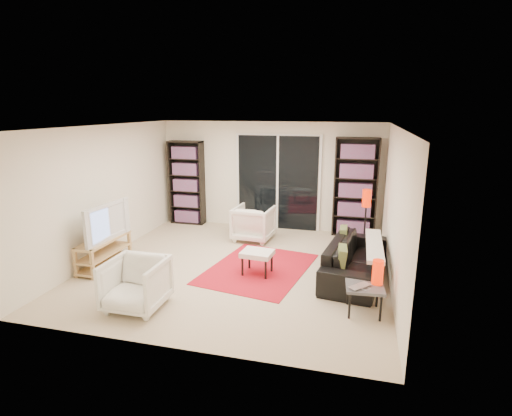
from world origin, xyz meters
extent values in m
plane|color=#C7B091|center=(0.00, 0.00, 0.00)|extent=(5.00, 5.00, 0.00)
cube|color=white|center=(0.00, 2.50, 1.20)|extent=(5.00, 0.02, 2.40)
cube|color=white|center=(0.00, -2.50, 1.20)|extent=(5.00, 0.02, 2.40)
cube|color=white|center=(-2.50, 0.00, 1.20)|extent=(0.02, 5.00, 2.40)
cube|color=white|center=(2.50, 0.00, 1.20)|extent=(0.02, 5.00, 2.40)
cube|color=white|center=(0.00, 0.00, 2.40)|extent=(5.00, 5.00, 0.02)
cube|color=white|center=(0.20, 2.47, 1.05)|extent=(1.92, 0.06, 2.16)
cube|color=black|center=(0.20, 2.44, 1.05)|extent=(1.80, 0.02, 2.10)
cube|color=white|center=(0.20, 2.42, 1.05)|extent=(0.05, 0.02, 2.10)
cube|color=black|center=(-1.95, 2.34, 0.97)|extent=(0.80, 0.30, 1.95)
cube|color=#9F0A59|center=(-1.95, 2.32, 0.97)|extent=(0.70, 0.22, 1.85)
cube|color=black|center=(1.90, 2.34, 1.05)|extent=(0.90, 0.30, 2.10)
cube|color=#9F0A59|center=(1.90, 2.32, 1.05)|extent=(0.80, 0.22, 2.00)
cube|color=#D4B778|center=(-2.25, -0.54, 0.48)|extent=(0.37, 1.17, 0.04)
cube|color=#D4B778|center=(-2.25, -0.54, 0.25)|extent=(0.37, 1.17, 0.03)
cube|color=#D4B778|center=(-2.25, -0.54, 0.06)|extent=(0.37, 1.17, 0.04)
cube|color=#D4B778|center=(-2.41, -1.08, 0.25)|extent=(0.05, 0.05, 0.50)
cube|color=#D4B778|center=(-2.41, 0.00, 0.25)|extent=(0.05, 0.05, 0.50)
cube|color=#D4B778|center=(-2.10, -1.08, 0.25)|extent=(0.05, 0.05, 0.50)
cube|color=#D4B778|center=(-2.10, 0.00, 0.25)|extent=(0.05, 0.05, 0.50)
imported|color=black|center=(-2.23, -0.54, 0.82)|extent=(0.23, 1.10, 0.63)
cube|color=red|center=(0.37, 0.01, 0.01)|extent=(1.88, 2.32, 0.01)
imported|color=black|center=(1.98, 0.11, 0.30)|extent=(1.10, 2.16, 0.60)
imported|color=white|center=(-0.11, 1.50, 0.36)|extent=(0.83, 0.85, 0.72)
imported|color=white|center=(-0.92, -1.75, 0.35)|extent=(0.76, 0.78, 0.71)
cube|color=white|center=(0.40, -0.21, 0.36)|extent=(0.54, 0.45, 0.08)
cylinder|color=black|center=(0.19, -0.35, 0.16)|extent=(0.04, 0.04, 0.32)
cylinder|color=black|center=(0.22, -0.02, 0.16)|extent=(0.04, 0.04, 0.32)
cylinder|color=black|center=(0.59, -0.39, 0.16)|extent=(0.04, 0.04, 0.32)
cylinder|color=black|center=(0.61, -0.06, 0.16)|extent=(0.04, 0.04, 0.32)
cube|color=#4B4B50|center=(2.11, -1.10, 0.38)|extent=(0.53, 0.53, 0.04)
cylinder|color=black|center=(1.92, -1.31, 0.19)|extent=(0.03, 0.03, 0.38)
cylinder|color=black|center=(1.89, -0.92, 0.19)|extent=(0.03, 0.03, 0.38)
cylinder|color=black|center=(2.32, -1.28, 0.19)|extent=(0.03, 0.03, 0.38)
cylinder|color=black|center=(2.29, -0.89, 0.19)|extent=(0.03, 0.03, 0.38)
imported|color=silver|center=(2.07, -1.22, 0.41)|extent=(0.37, 0.38, 0.03)
cylinder|color=red|center=(2.26, -1.02, 0.57)|extent=(0.15, 0.15, 0.33)
cylinder|color=black|center=(2.12, 1.36, 0.01)|extent=(0.18, 0.18, 0.03)
cylinder|color=black|center=(2.12, 1.36, 0.45)|extent=(0.03, 0.03, 0.91)
cylinder|color=red|center=(2.12, 1.36, 1.05)|extent=(0.16, 0.16, 0.33)
camera|label=1|loc=(1.91, -6.20, 2.69)|focal=28.00mm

